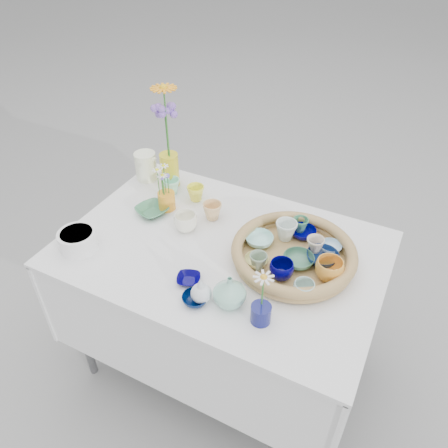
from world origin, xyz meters
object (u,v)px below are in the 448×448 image
at_px(display_table, 222,361).
at_px(wicker_tray, 293,254).
at_px(bud_vase_seafoam, 230,291).
at_px(tall_vase_yellow, 170,170).

relative_size(display_table, wicker_tray, 2.66).
relative_size(display_table, bud_vase_seafoam, 10.46).
bearing_deg(bud_vase_seafoam, wicker_tray, 67.49).
bearing_deg(tall_vase_yellow, display_table, -34.79).
height_order(display_table, tall_vase_yellow, tall_vase_yellow).
xyz_separation_m(display_table, bud_vase_seafoam, (0.16, -0.25, 0.83)).
distance_m(display_table, tall_vase_yellow, 0.99).
xyz_separation_m(wicker_tray, bud_vase_seafoam, (-0.12, -0.30, 0.02)).
bearing_deg(bud_vase_seafoam, display_table, 122.51).
xyz_separation_m(display_table, wicker_tray, (0.28, 0.05, 0.80)).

